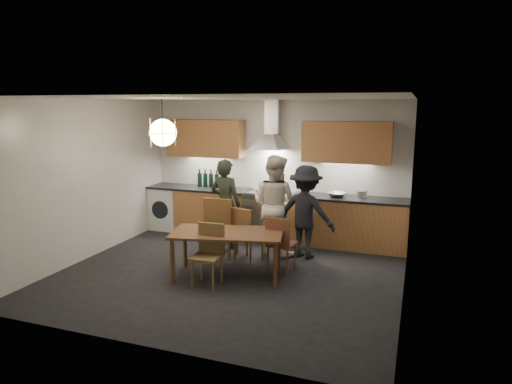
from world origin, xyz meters
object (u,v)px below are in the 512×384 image
(dining_table, at_px, (227,237))
(person_left, at_px, (226,204))
(person_mid, at_px, (274,205))
(person_right, at_px, (306,212))
(chair_front, at_px, (209,250))
(chair_back_left, at_px, (220,224))
(stock_pot, at_px, (362,194))
(mixing_bowl, at_px, (337,195))
(wine_bottles, at_px, (211,179))

(dining_table, distance_m, person_left, 1.43)
(person_mid, xyz_separation_m, person_right, (0.55, -0.03, -0.08))
(chair_front, xyz_separation_m, person_mid, (0.46, 1.61, 0.35))
(chair_back_left, height_order, chair_front, chair_back_left)
(dining_table, xyz_separation_m, stock_pot, (1.67, 2.10, 0.36))
(mixing_bowl, bearing_deg, wine_bottles, 177.46)
(chair_back_left, relative_size, person_mid, 0.61)
(chair_back_left, distance_m, wine_bottles, 1.74)
(chair_back_left, relative_size, mixing_bowl, 3.21)
(chair_back_left, bearing_deg, stock_pot, -150.02)
(dining_table, height_order, wine_bottles, wine_bottles)
(person_mid, bearing_deg, stock_pot, -133.41)
(dining_table, xyz_separation_m, chair_back_left, (-0.43, 0.70, -0.01))
(dining_table, height_order, chair_front, chair_front)
(person_right, height_order, wine_bottles, person_right)
(mixing_bowl, distance_m, stock_pot, 0.43)
(chair_front, bearing_deg, person_mid, 72.31)
(person_mid, bearing_deg, person_left, 13.84)
(chair_front, xyz_separation_m, mixing_bowl, (1.38, 2.38, 0.45))
(stock_pot, bearing_deg, dining_table, -128.52)
(person_mid, bearing_deg, mixing_bowl, -125.13)
(person_left, xyz_separation_m, stock_pot, (2.25, 0.80, 0.17))
(person_mid, distance_m, person_right, 0.55)
(chair_back_left, bearing_deg, person_left, -78.58)
(chair_front, relative_size, person_right, 0.56)
(chair_front, bearing_deg, dining_table, 66.59)
(chair_front, bearing_deg, person_right, 55.71)
(person_mid, bearing_deg, chair_back_left, 52.25)
(dining_table, distance_m, person_mid, 1.33)
(person_mid, height_order, stock_pot, person_mid)
(person_mid, relative_size, person_right, 1.10)
(person_left, bearing_deg, stock_pot, -152.98)
(person_mid, xyz_separation_m, mixing_bowl, (0.92, 0.77, 0.09))
(person_right, bearing_deg, chair_front, 67.90)
(person_left, xyz_separation_m, person_mid, (0.91, -0.02, 0.05))
(person_right, bearing_deg, dining_table, 65.28)
(chair_front, height_order, person_right, person_right)
(chair_back_left, height_order, person_left, person_left)
(dining_table, relative_size, person_right, 1.13)
(chair_back_left, bearing_deg, mixing_bowl, -144.99)
(stock_pot, bearing_deg, person_mid, -148.53)
(person_mid, bearing_deg, person_right, -167.89)
(person_mid, xyz_separation_m, wine_bottles, (-1.59, 0.88, 0.23))
(person_right, relative_size, wine_bottles, 2.65)
(chair_front, distance_m, wine_bottles, 2.80)
(chair_front, bearing_deg, chair_back_left, 103.76)
(chair_back_left, height_order, stock_pot, chair_back_left)
(person_mid, xyz_separation_m, stock_pot, (1.35, 0.83, 0.11))
(stock_pot, xyz_separation_m, wine_bottles, (-2.93, 0.05, 0.11))
(person_right, height_order, mixing_bowl, person_right)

